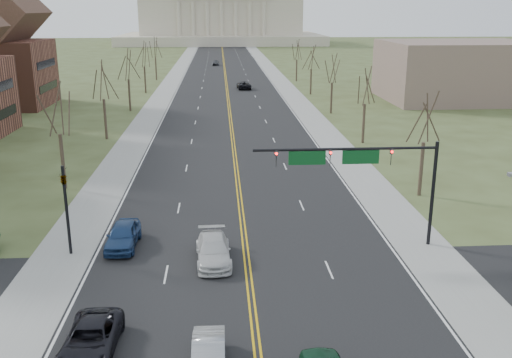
{
  "coord_description": "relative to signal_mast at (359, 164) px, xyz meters",
  "views": [
    {
      "loc": [
        -1.58,
        -21.68,
        15.5
      ],
      "look_at": [
        1.11,
        19.79,
        3.0
      ],
      "focal_mm": 40.0,
      "sensor_mm": 36.0,
      "label": 1
    }
  ],
  "objects": [
    {
      "name": "center_line",
      "position": [
        -7.45,
        96.5,
        -5.75
      ],
      "size": [
        0.42,
        380.0,
        0.01
      ],
      "primitive_type": "cube",
      "color": "gold",
      "rests_on": "road"
    },
    {
      "name": "tree_r_4",
      "position": [
        8.05,
        90.5,
        0.79
      ],
      "size": [
        3.74,
        3.74,
        8.5
      ],
      "color": "#362D20",
      "rests_on": "ground"
    },
    {
      "name": "cross_road",
      "position": [
        -7.45,
        -7.5,
        -5.76
      ],
      "size": [
        120.0,
        14.0,
        0.01
      ],
      "primitive_type": "cube",
      "color": "black",
      "rests_on": "ground"
    },
    {
      "name": "tree_r_1",
      "position": [
        8.05,
        30.5,
        0.79
      ],
      "size": [
        3.74,
        3.74,
        8.5
      ],
      "color": "#362D20",
      "rests_on": "ground"
    },
    {
      "name": "car_sb_inner_lead",
      "position": [
        -9.71,
        -13.2,
        -5.05
      ],
      "size": [
        1.48,
        4.22,
        1.39
      ],
      "primitive_type": "imported",
      "rotation": [
        0.0,
        0.0,
        -0.0
      ],
      "color": "#9EA1A5",
      "rests_on": "road"
    },
    {
      "name": "sidewalk_right",
      "position": [
        4.55,
        96.5,
        -5.75
      ],
      "size": [
        4.0,
        380.0,
        0.03
      ],
      "primitive_type": "cube",
      "color": "gray",
      "rests_on": "ground"
    },
    {
      "name": "signal_mast",
      "position": [
        0.0,
        0.0,
        0.0
      ],
      "size": [
        12.12,
        0.44,
        7.2
      ],
      "color": "black",
      "rests_on": "ground"
    },
    {
      "name": "edge_line_right",
      "position": [
        2.35,
        96.5,
        -5.75
      ],
      "size": [
        0.15,
        380.0,
        0.01
      ],
      "primitive_type": "cube",
      "color": "silver",
      "rests_on": "road"
    },
    {
      "name": "signal_left",
      "position": [
        -18.95,
        0.0,
        -2.05
      ],
      "size": [
        0.32,
        0.36,
        6.0
      ],
      "color": "black",
      "rests_on": "ground"
    },
    {
      "name": "car_sb_inner_second",
      "position": [
        -9.57,
        -1.82,
        -4.99
      ],
      "size": [
        2.4,
        5.37,
        1.53
      ],
      "primitive_type": "imported",
      "rotation": [
        0.0,
        0.0,
        0.05
      ],
      "color": "silver",
      "rests_on": "road"
    },
    {
      "name": "tree_l_2",
      "position": [
        -22.95,
        54.5,
        1.18
      ],
      "size": [
        3.96,
        3.96,
        9.0
      ],
      "color": "#362D20",
      "rests_on": "ground"
    },
    {
      "name": "tree_r_2",
      "position": [
        8.05,
        50.5,
        0.79
      ],
      "size": [
        3.74,
        3.74,
        8.5
      ],
      "color": "#362D20",
      "rests_on": "ground"
    },
    {
      "name": "tree_l_3",
      "position": [
        -22.95,
        74.5,
        1.18
      ],
      "size": [
        3.96,
        3.96,
        9.0
      ],
      "color": "#362D20",
      "rests_on": "ground"
    },
    {
      "name": "car_far_sb",
      "position": [
        -9.76,
        127.66,
        -5.02
      ],
      "size": [
        1.96,
        4.39,
        1.47
      ],
      "primitive_type": "imported",
      "rotation": [
        0.0,
        0.0,
        -0.05
      ],
      "color": "#434449",
      "rests_on": "road"
    },
    {
      "name": "car_far_nb",
      "position": [
        -4.06,
        78.7,
        -4.99
      ],
      "size": [
        2.88,
        5.62,
        1.52
      ],
      "primitive_type": "imported",
      "rotation": [
        0.0,
        0.0,
        3.21
      ],
      "color": "black",
      "rests_on": "road"
    },
    {
      "name": "sidewalk_left",
      "position": [
        -19.45,
        96.5,
        -5.75
      ],
      "size": [
        4.0,
        380.0,
        0.03
      ],
      "primitive_type": "cube",
      "color": "gray",
      "rests_on": "ground"
    },
    {
      "name": "tree_l_1",
      "position": [
        -22.95,
        34.5,
        1.18
      ],
      "size": [
        3.96,
        3.96,
        9.0
      ],
      "color": "#362D20",
      "rests_on": "ground"
    },
    {
      "name": "edge_line_left",
      "position": [
        -17.25,
        96.5,
        -5.75
      ],
      "size": [
        0.15,
        380.0,
        0.01
      ],
      "primitive_type": "cube",
      "color": "silver",
      "rests_on": "road"
    },
    {
      "name": "tree_l_4",
      "position": [
        -22.95,
        94.5,
        1.18
      ],
      "size": [
        3.96,
        3.96,
        9.0
      ],
      "color": "#362D20",
      "rests_on": "ground"
    },
    {
      "name": "tree_r_0",
      "position": [
        8.05,
        10.5,
        0.79
      ],
      "size": [
        3.74,
        3.74,
        8.5
      ],
      "color": "#362D20",
      "rests_on": "ground"
    },
    {
      "name": "bldg_right_mass",
      "position": [
        32.55,
        62.5,
        -0.76
      ],
      "size": [
        25.0,
        20.0,
        10.0
      ],
      "primitive_type": "cube",
      "color": "#7F655A",
      "rests_on": "ground"
    },
    {
      "name": "tree_r_3",
      "position": [
        8.05,
        70.5,
        0.79
      ],
      "size": [
        3.74,
        3.74,
        8.5
      ],
      "color": "#362D20",
      "rests_on": "ground"
    },
    {
      "name": "car_sb_outer_lead",
      "position": [
        -15.19,
        -11.53,
        -5.03
      ],
      "size": [
        2.48,
        5.22,
        1.44
      ],
      "primitive_type": "imported",
      "rotation": [
        0.0,
        0.0,
        -0.02
      ],
      "color": "black",
      "rests_on": "road"
    },
    {
      "name": "capitol",
      "position": [
        -7.45,
        236.41,
        8.44
      ],
      "size": [
        90.0,
        60.0,
        50.0
      ],
      "color": "beige",
      "rests_on": "ground"
    },
    {
      "name": "car_sb_outer_second",
      "position": [
        -15.66,
        0.92,
        -4.92
      ],
      "size": [
        2.09,
        4.92,
        1.66
      ],
      "primitive_type": "imported",
      "rotation": [
        0.0,
        0.0,
        -0.03
      ],
      "color": "navy",
      "rests_on": "road"
    },
    {
      "name": "tree_l_0",
      "position": [
        -22.95,
        14.5,
        1.18
      ],
      "size": [
        3.96,
        3.96,
        9.0
      ],
      "color": "#362D20",
      "rests_on": "ground"
    },
    {
      "name": "road",
      "position": [
        -7.45,
        96.5,
        -5.76
      ],
      "size": [
        20.0,
        380.0,
        0.01
      ],
      "primitive_type": "cube",
      "color": "black",
      "rests_on": "ground"
    }
  ]
}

